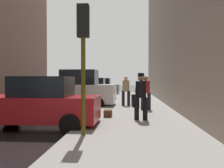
{
  "coord_description": "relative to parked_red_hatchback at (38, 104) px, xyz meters",
  "views": [
    {
      "loc": [
        5.76,
        -9.11,
        1.7
      ],
      "look_at": [
        4.73,
        6.01,
        1.4
      ],
      "focal_mm": 40.0,
      "sensor_mm": 36.0,
      "label": 1
    }
  ],
  "objects": [
    {
      "name": "pedestrian_in_tan_coat",
      "position": [
        2.93,
        6.26,
        0.26
      ],
      "size": [
        0.51,
        0.42,
        1.71
      ],
      "color": "black",
      "rests_on": "sidewalk"
    },
    {
      "name": "fire_hydrant",
      "position": [
        1.8,
        7.87,
        -0.35
      ],
      "size": [
        0.42,
        0.22,
        0.7
      ],
      "color": "red",
      "rests_on": "sidewalk"
    },
    {
      "name": "traffic_light",
      "position": [
        1.85,
        -1.55,
        1.91
      ],
      "size": [
        0.32,
        0.32,
        3.6
      ],
      "color": "#514C0F",
      "rests_on": "sidewalk"
    },
    {
      "name": "sidewalk",
      "position": [
        3.35,
        0.73,
        -0.77
      ],
      "size": [
        4.0,
        40.0,
        0.15
      ],
      "primitive_type": "cube",
      "color": "gray",
      "rests_on": "ground_plane"
    },
    {
      "name": "pedestrian_with_fedora",
      "position": [
        3.56,
        1.05,
        0.29
      ],
      "size": [
        0.52,
        0.46,
        1.78
      ],
      "color": "black",
      "rests_on": "sidewalk"
    },
    {
      "name": "parked_white_van",
      "position": [
        -0.0,
        6.41,
        0.18
      ],
      "size": [
        4.65,
        2.16,
        2.25
      ],
      "color": "silver",
      "rests_on": "ground_plane"
    },
    {
      "name": "rolling_suitcase",
      "position": [
        3.47,
        5.65,
        -0.36
      ],
      "size": [
        0.44,
        0.61,
        1.04
      ],
      "color": "black",
      "rests_on": "sidewalk"
    },
    {
      "name": "parked_gray_coupe",
      "position": [
        -0.0,
        18.02,
        0.0
      ],
      "size": [
        4.24,
        2.14,
        1.79
      ],
      "color": "slate",
      "rests_on": "ground_plane"
    },
    {
      "name": "duffel_bag",
      "position": [
        2.25,
        1.78,
        -0.56
      ],
      "size": [
        0.32,
        0.44,
        0.28
      ],
      "color": "#472D19",
      "rests_on": "sidewalk"
    },
    {
      "name": "parked_red_hatchback",
      "position": [
        0.0,
        0.0,
        0.0
      ],
      "size": [
        4.2,
        2.07,
        1.79
      ],
      "color": "#B2191E",
      "rests_on": "ground_plane"
    },
    {
      "name": "pedestrian_in_red_jacket",
      "position": [
        3.96,
        4.23,
        0.26
      ],
      "size": [
        0.5,
        0.41,
        1.71
      ],
      "color": "black",
      "rests_on": "sidewalk"
    },
    {
      "name": "parked_silver_sedan",
      "position": [
        0.0,
        11.84,
        0.0
      ],
      "size": [
        4.2,
        2.06,
        1.79
      ],
      "color": "#B7BABF",
      "rests_on": "ground_plane"
    }
  ]
}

